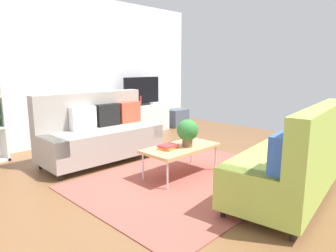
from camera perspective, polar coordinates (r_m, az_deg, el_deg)
name	(u,v)px	position (r m, az deg, el deg)	size (l,w,h in m)	color
ground_plane	(173,173)	(4.40, 0.88, -8.90)	(7.68, 7.68, 0.00)	brown
wall_far	(71,70)	(6.40, -17.84, 10.05)	(6.40, 0.12, 2.90)	silver
area_rug	(189,180)	(4.17, 4.02, -10.04)	(2.90, 2.20, 0.01)	#9E4C42
couch_beige	(100,133)	(5.01, -12.75, -1.34)	(1.92, 0.88, 1.10)	gray
couch_green	(292,163)	(3.71, 22.33, -6.44)	(1.99, 1.07, 1.10)	#A3BC4C
coffee_table	(181,149)	(4.21, 2.45, -4.27)	(1.10, 0.56, 0.42)	tan
tv_console	(142,119)	(7.08, -4.97, 1.39)	(1.40, 0.44, 0.64)	silver
tv	(142,92)	(6.99, -4.95, 6.48)	(1.00, 0.20, 0.64)	black
storage_trunk	(177,118)	(7.78, 1.69, 1.55)	(0.52, 0.40, 0.44)	#4C5666
potted_plant	(188,131)	(4.16, 3.70, -0.97)	(0.30, 0.30, 0.38)	brown
table_book_0	(168,148)	(4.08, -0.01, -4.11)	(0.24, 0.18, 0.03)	orange
table_book_1	(168,146)	(4.08, -0.01, -3.73)	(0.24, 0.18, 0.03)	red
vase_0	(120,104)	(6.71, -9.07, 4.11)	(0.09, 0.09, 0.14)	#33B29E
vase_1	(125,103)	(6.80, -8.07, 4.24)	(0.11, 0.11, 0.14)	#B24C4C
bottle_0	(134,101)	(6.83, -6.49, 4.71)	(0.04, 0.04, 0.24)	purple
bottle_1	(137,101)	(6.89, -5.89, 4.64)	(0.05, 0.05, 0.20)	#3F8C4C
bottle_2	(140,101)	(6.95, -5.24, 4.77)	(0.05, 0.05, 0.22)	red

